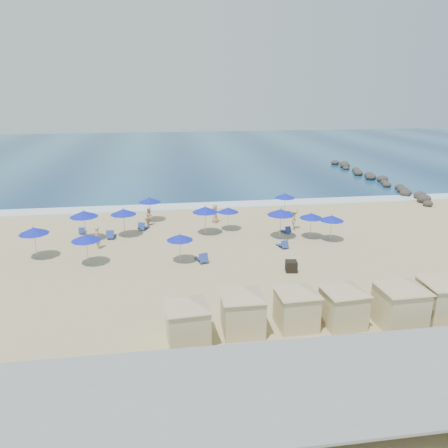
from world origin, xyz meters
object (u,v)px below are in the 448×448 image
at_px(umbrella_0, 84,214).
at_px(beachgoer_1, 149,217).
at_px(cabana_2, 297,300).
at_px(cabana_5, 445,291).
at_px(umbrella_11, 332,218).
at_px(umbrella_7, 228,210).
at_px(beachgoer_0, 97,238).
at_px(cabana_0, 188,314).
at_px(umbrella_3, 86,238).
at_px(umbrella_2, 123,212).
at_px(umbrella_9, 285,196).
at_px(umbrella_8, 281,212).
at_px(cabana_1, 243,303).
at_px(rock_jetty, 375,178).
at_px(umbrella_6, 180,237).
at_px(trash_bin, 291,266).
at_px(cabana_4, 401,296).
at_px(umbrella_1, 34,231).
at_px(cabana_3, 344,298).
at_px(umbrella_5, 205,209).
at_px(beachgoer_3, 215,213).
at_px(umbrella_10, 311,216).
at_px(beachgoer_2, 294,219).
at_px(umbrella_4, 150,200).

xyz_separation_m(umbrella_0, beachgoer_1, (5.03, 3.30, -1.43)).
xyz_separation_m(cabana_2, cabana_5, (7.83, -0.50, 0.18)).
bearing_deg(umbrella_11, umbrella_7, 152.75).
height_order(umbrella_7, beachgoer_0, umbrella_7).
xyz_separation_m(cabana_0, umbrella_3, (-6.22, 10.67, 0.49)).
bearing_deg(umbrella_2, cabana_0, -76.02).
bearing_deg(umbrella_9, umbrella_8, -108.97).
xyz_separation_m(umbrella_7, umbrella_9, (6.11, 3.78, 0.11)).
bearing_deg(beachgoer_0, cabana_1, 25.82).
bearing_deg(rock_jetty, umbrella_6, -137.74).
xyz_separation_m(trash_bin, cabana_0, (-7.42, -7.52, 1.16)).
bearing_deg(cabana_4, umbrella_1, 149.20).
xyz_separation_m(rock_jetty, umbrella_2, (-31.13, -18.10, 1.76)).
relative_size(cabana_3, umbrella_6, 1.97).
relative_size(cabana_4, umbrella_9, 2.10).
bearing_deg(umbrella_5, umbrella_1, -163.98).
xyz_separation_m(trash_bin, umbrella_0, (-14.57, 8.45, 1.86)).
xyz_separation_m(umbrella_0, beachgoer_3, (10.93, 3.38, -1.38)).
relative_size(cabana_2, umbrella_5, 1.69).
relative_size(rock_jetty, umbrella_9, 11.99).
distance_m(cabana_0, beachgoer_1, 19.40).
height_order(trash_bin, cabana_4, cabana_4).
height_order(cabana_4, umbrella_5, cabana_4).
distance_m(cabana_0, cabana_5, 13.44).
distance_m(umbrella_9, umbrella_11, 7.91).
height_order(cabana_5, umbrella_7, cabana_5).
height_order(cabana_4, beachgoer_1, cabana_4).
distance_m(umbrella_7, umbrella_8, 4.74).
height_order(trash_bin, cabana_5, cabana_5).
distance_m(rock_jetty, beachgoer_0, 38.97).
bearing_deg(umbrella_0, cabana_5, -37.45).
xyz_separation_m(umbrella_3, umbrella_5, (8.78, 5.43, 0.15)).
relative_size(cabana_0, cabana_5, 0.90).
xyz_separation_m(cabana_5, umbrella_10, (-2.49, 13.63, 0.23)).
height_order(umbrella_3, umbrella_10, umbrella_3).
xyz_separation_m(trash_bin, beachgoer_2, (2.91, 8.80, 0.55)).
bearing_deg(umbrella_9, umbrella_2, -164.36).
distance_m(cabana_5, umbrella_11, 12.81).
relative_size(cabana_1, umbrella_3, 1.88).
xyz_separation_m(umbrella_6, beachgoer_0, (-6.13, 3.67, -0.98)).
height_order(cabana_0, cabana_2, cabana_0).
bearing_deg(umbrella_6, umbrella_3, 176.21).
relative_size(umbrella_5, umbrella_8, 0.97).
bearing_deg(umbrella_11, trash_bin, -131.90).
distance_m(umbrella_10, umbrella_11, 1.62).
xyz_separation_m(umbrella_3, beachgoer_3, (10.00, 8.68, -1.17)).
height_order(cabana_3, beachgoer_3, cabana_3).
relative_size(cabana_5, umbrella_4, 2.04).
distance_m(umbrella_6, umbrella_8, 9.24).
xyz_separation_m(umbrella_7, umbrella_11, (7.70, -3.96, 0.11)).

